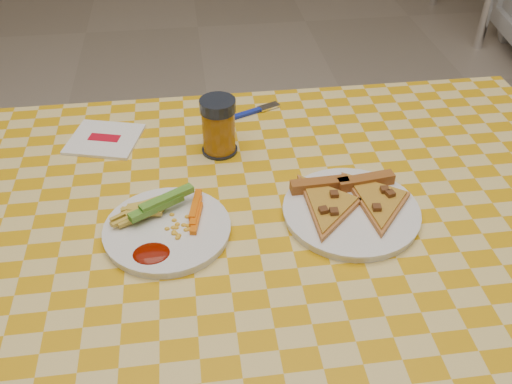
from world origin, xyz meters
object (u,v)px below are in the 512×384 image
Objects in this scene: table at (254,256)px; plate_left at (167,231)px; drink_glass at (219,127)px; plate_right at (351,213)px.

plate_left is (-0.14, -0.00, 0.08)m from table.
drink_glass is at bearing 65.41° from plate_left.
drink_glass is (0.10, 0.22, 0.05)m from plate_left.
drink_glass is (-0.04, 0.22, 0.13)m from table.
plate_right is at bearing 0.30° from table.
plate_left is 0.30m from plate_right.
table is at bearing 1.70° from plate_left.
table is 0.18m from plate_right.
drink_glass reaches higher than plate_right.
plate_left is at bearing -114.59° from drink_glass.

